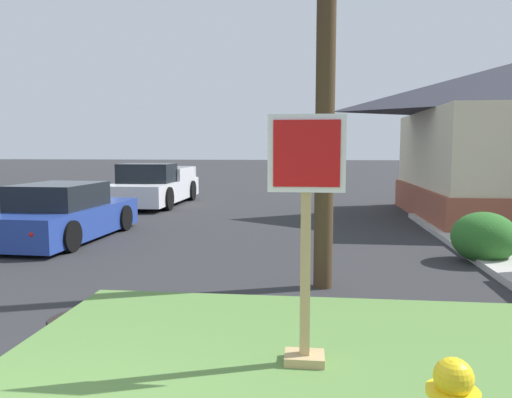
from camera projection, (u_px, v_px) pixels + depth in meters
The scene contains 6 objects.
grass_corner_patch at pixel (301, 397), 3.91m from camera, with size 5.60×5.06×0.08m, color #567F3D.
stop_sign at pixel (306, 248), 4.32m from camera, with size 0.67×0.28×2.22m.
manhole_cover at pixel (79, 319), 5.78m from camera, with size 0.70×0.70×0.02m, color black.
parked_sedan_blue at pixel (64, 215), 10.78m from camera, with size 1.95×4.14×1.25m.
pickup_truck_white at pixel (154, 187), 17.36m from camera, with size 2.15×5.15×1.48m.
shrub_by_curb at pixel (484, 237), 8.63m from camera, with size 1.12×1.12×0.90m, color #2B6625.
Camera 1 is at (1.98, -1.95, 2.02)m, focal length 34.40 mm.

